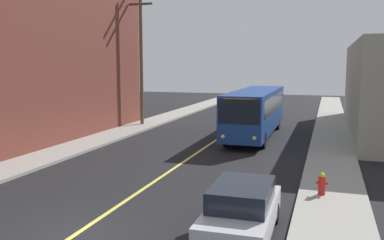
# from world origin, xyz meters

# --- Properties ---
(ground_plane) EXTENTS (120.00, 120.00, 0.00)m
(ground_plane) POSITION_xyz_m (0.00, 0.00, 0.00)
(ground_plane) COLOR black
(sidewalk_left) EXTENTS (2.50, 90.00, 0.15)m
(sidewalk_left) POSITION_xyz_m (-7.25, 10.00, 0.07)
(sidewalk_left) COLOR gray
(sidewalk_left) RESTS_ON ground
(sidewalk_right) EXTENTS (2.50, 90.00, 0.15)m
(sidewalk_right) POSITION_xyz_m (7.25, 10.00, 0.07)
(sidewalk_right) COLOR gray
(sidewalk_right) RESTS_ON ground
(lane_stripe_center) EXTENTS (0.16, 60.00, 0.01)m
(lane_stripe_center) POSITION_xyz_m (0.00, 15.00, 0.01)
(lane_stripe_center) COLOR #D8CC4C
(lane_stripe_center) RESTS_ON ground
(city_bus) EXTENTS (2.63, 12.17, 3.20)m
(city_bus) POSITION_xyz_m (2.20, 18.94, 1.82)
(city_bus) COLOR navy
(city_bus) RESTS_ON ground
(parked_car_silver) EXTENTS (1.88, 4.43, 1.62)m
(parked_car_silver) POSITION_xyz_m (4.71, 1.45, 0.84)
(parked_car_silver) COLOR #B7B7BC
(parked_car_silver) RESTS_ON ground
(utility_pole_mid) EXTENTS (2.40, 0.28, 11.01)m
(utility_pole_mid) POSITION_xyz_m (-7.42, 21.11, 6.18)
(utility_pole_mid) COLOR brown
(utility_pole_mid) RESTS_ON sidewalk_left
(fire_hydrant) EXTENTS (0.44, 0.26, 0.84)m
(fire_hydrant) POSITION_xyz_m (6.85, 5.96, 0.58)
(fire_hydrant) COLOR red
(fire_hydrant) RESTS_ON sidewalk_right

